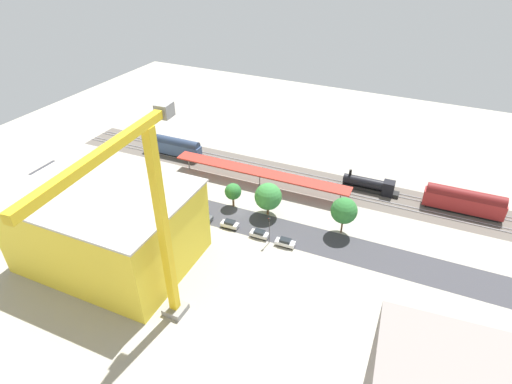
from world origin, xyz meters
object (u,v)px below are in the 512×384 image
Objects in this scene: box_truck_1 at (150,207)px; street_tree_0 at (233,192)px; construction_building at (108,227)px; traffic_light at (269,227)px; parked_car_2 at (230,224)px; parked_car_3 at (203,217)px; parked_car_4 at (181,210)px; street_tree_1 at (268,196)px; street_tree_2 at (344,211)px; freight_coach_far at (173,146)px; parked_car_0 at (285,243)px; parked_car_1 at (259,234)px; parked_car_6 at (134,196)px; parked_car_5 at (157,203)px; box_truck_0 at (173,209)px; locomotive at (372,185)px; tower_crane at (152,219)px; passenger_coach at (464,201)px; platform_canopy_near at (260,172)px.

street_tree_0 is (-16.82, -10.69, 2.67)m from box_truck_1.
construction_building is 4.88× the size of traffic_light.
parked_car_2 is 20.22m from box_truck_1.
parked_car_4 is at bearing -2.58° from parked_car_3.
street_tree_2 is (-17.68, -0.61, 0.94)m from street_tree_1.
parked_car_0 is at bearing 151.74° from freight_coach_far.
box_truck_1 is (33.76, 2.27, 0.78)m from parked_car_0.
parked_car_1 is 31.59m from construction_building.
freight_coach_far is 24.41m from parked_car_6.
parked_car_5 is at bearing 17.75° from street_tree_1.
box_truck_0 is at bearing 10.60° from parked_car_3.
parked_car_1 is 27.70m from box_truck_1.
parked_car_0 is 13.78m from parked_car_2.
street_tree_0 is at bearing -142.45° from parked_car_4.
parked_car_6 is 0.52× the size of box_truck_0.
tower_crane is at bearing 68.31° from locomotive.
box_truck_1 is at bearing -47.55° from tower_crane.
parked_car_0 reaches higher than parked_car_1.
passenger_coach is 3.71× the size of parked_car_5.
tower_crane is at bearing 95.45° from platform_canopy_near.
construction_building reaches higher than freight_coach_far.
street_tree_0 is at bearing -37.08° from parked_car_1.
box_truck_0 is 1.28× the size of traffic_light.
parked_car_3 is (32.73, 29.04, -0.95)m from locomotive.
parked_car_0 is 41.10m from parked_car_6.
parked_car_2 is at bearing -2.56° from parked_car_0.
street_tree_0 is (-3.78, -7.96, 3.40)m from parked_car_3.
parked_car_1 is 0.48× the size of box_truck_1.
locomotive is 3.47× the size of parked_car_4.
parked_car_3 reaches higher than parked_car_1.
street_tree_1 is (-8.95, -0.54, 0.79)m from street_tree_0.
parked_car_1 is 14.53m from parked_car_3.
freight_coach_far is 3.97× the size of parked_car_3.
box_truck_0 is (-5.84, 1.56, 0.88)m from parked_car_5.
tower_crane is 37.98m from box_truck_0.
locomotive is 0.38× the size of tower_crane.
box_truck_0 is (14.41, 1.55, 0.82)m from parked_car_2.
parked_car_6 reaches higher than parked_car_5.
street_tree_1 is (1.79, -8.66, 4.26)m from parked_car_1.
parked_car_0 is 36.43m from construction_building.
passenger_coach is 44.75m from parked_car_0.
passenger_coach is 80.23m from construction_building.
street_tree_2 reaches higher than freight_coach_far.
parked_car_2 is 10.99m from street_tree_1.
box_truck_1 is (18.56, 22.18, -2.45)m from platform_canopy_near.
street_tree_2 is at bearing 164.89° from freight_coach_far.
tower_crane reaches higher than parked_car_3.
parked_car_2 is 0.93× the size of parked_car_6.
passenger_coach is 4.33× the size of parked_car_1.
street_tree_2 is at bearing 39.86° from passenger_coach.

